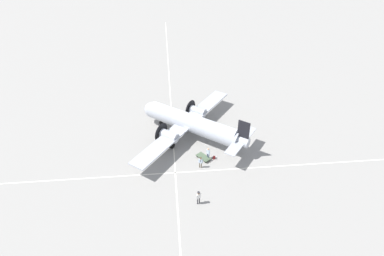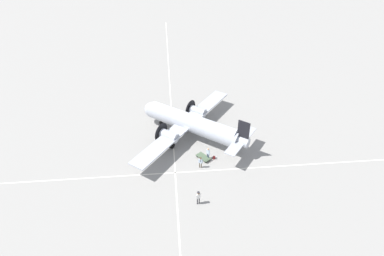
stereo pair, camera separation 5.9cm
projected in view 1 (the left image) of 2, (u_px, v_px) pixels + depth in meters
ground_plane at (192, 137)px, 44.85m from camera, size 300.00×300.00×0.00m
apron_line_eastwest at (197, 171)px, 38.76m from camera, size 120.00×0.16×0.01m
apron_line_northsouth at (173, 138)px, 44.64m from camera, size 0.16×120.00×0.01m
airliner_main at (190, 122)px, 43.61m from camera, size 17.56×19.17×5.61m
crew_foreground at (199, 196)px, 33.75m from camera, size 0.56×0.42×1.86m
passenger_boarding at (201, 161)px, 38.74m from camera, size 0.54×0.37×1.71m
ramp_agent at (208, 152)px, 40.13m from camera, size 0.42×0.52×1.83m
suitcase_near_door at (214, 158)px, 40.57m from camera, size 0.36×0.14×0.54m
baggage_cart at (203, 157)px, 40.64m from camera, size 2.07×2.24×0.56m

